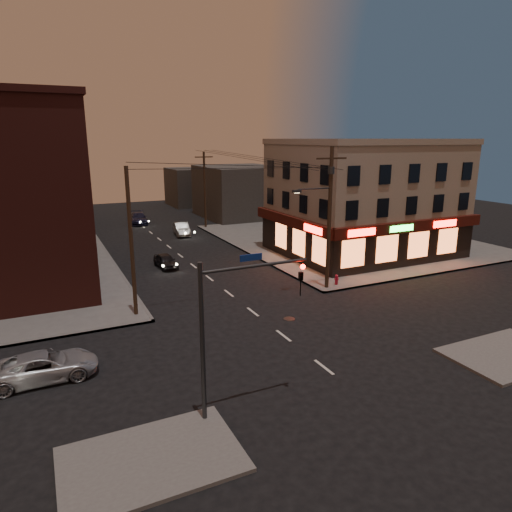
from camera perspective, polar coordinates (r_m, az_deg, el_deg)
ground at (r=25.81m, az=3.46°, el=-9.93°), size 120.00×120.00×0.00m
sidewalk_ne at (r=50.43m, az=10.90°, el=2.08°), size 24.00×28.00×0.15m
pizza_building at (r=43.97m, az=13.36°, el=7.14°), size 15.85×12.85×10.50m
bg_building_ne_a at (r=64.22m, az=-2.07°, el=8.05°), size 10.00×12.00×7.00m
bg_building_nw at (r=62.86m, az=-27.04°, el=6.81°), size 9.00×10.00×8.00m
bg_building_ne_b at (r=76.60m, az=-7.71°, el=8.58°), size 8.00×8.00×6.00m
utility_pole_main at (r=32.36m, az=9.02°, el=5.59°), size 4.20×0.44×10.00m
utility_pole_far at (r=55.92m, az=-6.42°, el=8.20°), size 0.26×0.26×9.00m
utility_pole_west at (r=28.05m, az=-15.32°, el=1.60°), size 0.24×0.24×9.00m
traffic_signal at (r=17.30m, az=-3.54°, el=-7.58°), size 4.49×0.32×6.47m
suv_cross at (r=23.32m, az=-24.93°, el=-12.38°), size 4.64×2.15×1.29m
sedan_near at (r=39.43m, az=-11.23°, el=-0.61°), size 1.58×3.52×1.18m
sedan_mid at (r=52.57m, az=-9.28°, el=3.36°), size 2.08×4.47×1.42m
sedan_far at (r=60.84m, az=-14.47°, el=4.59°), size 2.49×5.09×1.43m
fire_hydrant at (r=34.31m, az=10.03°, el=-2.87°), size 0.34×0.34×0.76m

